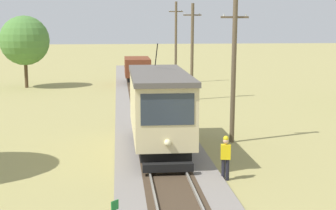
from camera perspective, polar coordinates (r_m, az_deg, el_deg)
The scene contains 7 objects.
red_tram at distance 23.74m, azimuth -0.99°, elevation -0.22°, with size 2.60×8.54×4.79m.
freight_car at distance 49.75m, azimuth -3.47°, elevation 4.06°, with size 2.40×5.20×2.31m.
utility_pole_near_tram at distance 25.74m, azimuth 7.37°, elevation 3.84°, with size 1.40×0.47×7.22m.
utility_pole_mid at distance 39.80m, azimuth 2.72°, elevation 6.06°, with size 1.40×0.60×7.52m.
utility_pole_far at distance 50.79m, azimuth 0.89°, elevation 7.09°, with size 1.40×0.52×8.06m.
track_worker at distance 19.96m, azimuth 6.47°, elevation -5.69°, with size 0.41×0.30×1.78m.
tree_right_near at distance 49.14m, azimuth -15.77°, elevation 6.97°, with size 4.57×4.57×6.68m.
Camera 1 is at (-1.90, -9.66, 6.16)m, focal length 54.37 mm.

